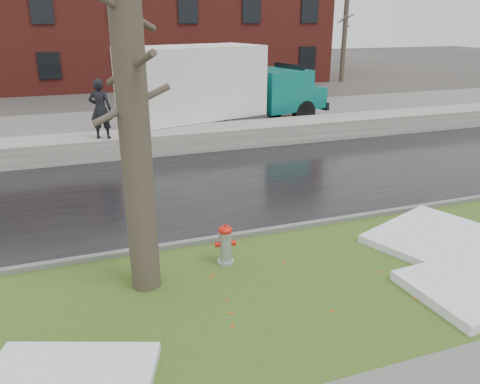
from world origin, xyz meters
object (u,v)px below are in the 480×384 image
object	(u,v)px
box_truck	(216,87)
fire_hydrant	(225,243)
tree	(133,109)
worker	(100,109)

from	to	relation	value
box_truck	fire_hydrant	bearing A→B (deg)	-120.50
fire_hydrant	tree	distance (m)	3.15
box_truck	worker	size ratio (longest dim) A/B	5.44
fire_hydrant	worker	xyz separation A→B (m)	(-1.63, 8.27, 1.25)
tree	worker	distance (m)	8.67
box_truck	worker	distance (m)	5.52
fire_hydrant	box_truck	size ratio (longest dim) A/B	0.08
worker	fire_hydrant	bearing A→B (deg)	119.52
worker	tree	bearing A→B (deg)	108.74
fire_hydrant	tree	xyz separation A→B (m)	(-1.58, -0.27, 2.72)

